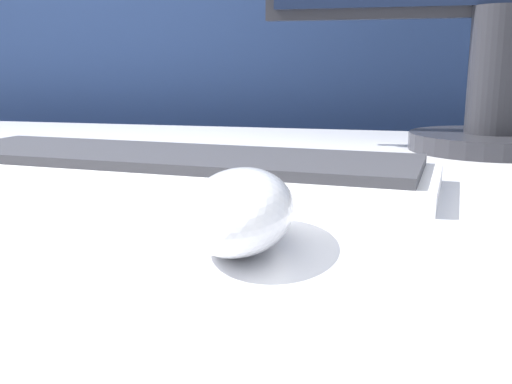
{
  "coord_description": "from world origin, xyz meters",
  "views": [
    {
      "loc": [
        0.13,
        -0.46,
        0.8
      ],
      "look_at": [
        0.05,
        -0.12,
        0.73
      ],
      "focal_mm": 42.0,
      "sensor_mm": 36.0,
      "label": 1
    }
  ],
  "objects": [
    {
      "name": "partition_panel",
      "position": [
        0.0,
        0.59,
        0.69
      ],
      "size": [
        5.0,
        0.03,
        1.38
      ],
      "color": "navy",
      "rests_on": "ground_plane"
    },
    {
      "name": "computer_mouse_near",
      "position": [
        0.05,
        -0.15,
        0.73
      ],
      "size": [
        0.07,
        0.12,
        0.04
      ],
      "rotation": [
        0.0,
        0.0,
        0.14
      ],
      "color": "white",
      "rests_on": "desk"
    },
    {
      "name": "keyboard",
      "position": [
        -0.06,
        0.02,
        0.72
      ],
      "size": [
        0.45,
        0.17,
        0.02
      ],
      "rotation": [
        0.0,
        0.0,
        -0.09
      ],
      "color": "silver",
      "rests_on": "desk"
    }
  ]
}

